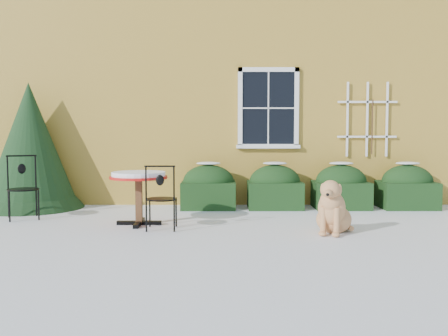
{
  "coord_description": "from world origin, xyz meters",
  "views": [
    {
      "loc": [
        -0.02,
        -7.16,
        1.47
      ],
      "look_at": [
        0.0,
        1.0,
        0.9
      ],
      "focal_mm": 40.0,
      "sensor_mm": 36.0,
      "label": 1
    }
  ],
  "objects_px": {
    "bistro_table": "(139,181)",
    "patio_chair_far": "(23,187)",
    "evergreen_shrub": "(30,158)",
    "patio_chair_near": "(161,197)",
    "dog": "(332,211)"
  },
  "relations": [
    {
      "from": "patio_chair_far",
      "to": "dog",
      "type": "bearing_deg",
      "value": -39.48
    },
    {
      "from": "evergreen_shrub",
      "to": "dog",
      "type": "distance_m",
      "value": 5.97
    },
    {
      "from": "bistro_table",
      "to": "patio_chair_near",
      "type": "relative_size",
      "value": 0.92
    },
    {
      "from": "patio_chair_near",
      "to": "dog",
      "type": "height_order",
      "value": "patio_chair_near"
    },
    {
      "from": "dog",
      "to": "bistro_table",
      "type": "bearing_deg",
      "value": -171.22
    },
    {
      "from": "evergreen_shrub",
      "to": "bistro_table",
      "type": "bearing_deg",
      "value": -36.61
    },
    {
      "from": "evergreen_shrub",
      "to": "bistro_table",
      "type": "height_order",
      "value": "evergreen_shrub"
    },
    {
      "from": "bistro_table",
      "to": "patio_chair_far",
      "type": "distance_m",
      "value": 2.19
    },
    {
      "from": "dog",
      "to": "patio_chair_near",
      "type": "bearing_deg",
      "value": -164.15
    },
    {
      "from": "evergreen_shrub",
      "to": "patio_chair_far",
      "type": "distance_m",
      "value": 1.32
    },
    {
      "from": "patio_chair_near",
      "to": "dog",
      "type": "bearing_deg",
      "value": 172.03
    },
    {
      "from": "bistro_table",
      "to": "dog",
      "type": "bearing_deg",
      "value": -13.76
    },
    {
      "from": "patio_chair_near",
      "to": "dog",
      "type": "relative_size",
      "value": 1.13
    },
    {
      "from": "evergreen_shrub",
      "to": "patio_chair_far",
      "type": "bearing_deg",
      "value": -74.97
    },
    {
      "from": "bistro_table",
      "to": "dog",
      "type": "xyz_separation_m",
      "value": [
        2.95,
        -0.72,
        -0.38
      ]
    }
  ]
}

